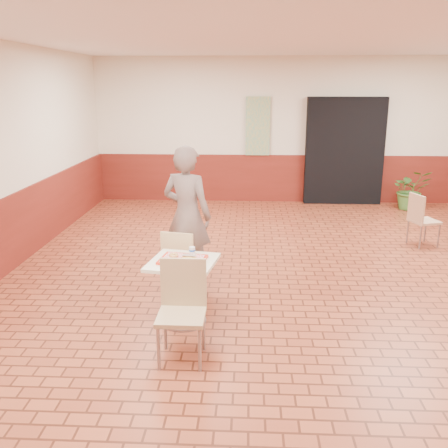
{
  "coord_description": "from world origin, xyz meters",
  "views": [
    {
      "loc": [
        -0.77,
        -5.59,
        2.44
      ],
      "look_at": [
        -1.04,
        -0.29,
        0.95
      ],
      "focal_mm": 40.0,
      "sensor_mm": 36.0,
      "label": 1
    }
  ],
  "objects_px": {
    "chair_second_left": "(421,217)",
    "customer": "(187,216)",
    "main_table": "(183,281)",
    "long_john_donut": "(189,257)",
    "serving_tray": "(183,260)",
    "paper_cup": "(192,251)",
    "chair_main_front": "(182,305)",
    "ring_donut": "(174,255)",
    "potted_plant": "(411,190)",
    "chair_main_back": "(180,261)"
  },
  "relations": [
    {
      "from": "chair_main_front",
      "to": "potted_plant",
      "type": "height_order",
      "value": "chair_main_front"
    },
    {
      "from": "chair_main_back",
      "to": "long_john_donut",
      "type": "height_order",
      "value": "chair_main_back"
    },
    {
      "from": "serving_tray",
      "to": "chair_second_left",
      "type": "bearing_deg",
      "value": 39.96
    },
    {
      "from": "long_john_donut",
      "to": "chair_main_front",
      "type": "bearing_deg",
      "value": -88.88
    },
    {
      "from": "chair_main_front",
      "to": "long_john_donut",
      "type": "distance_m",
      "value": 0.68
    },
    {
      "from": "main_table",
      "to": "long_john_donut",
      "type": "relative_size",
      "value": 4.32
    },
    {
      "from": "long_john_donut",
      "to": "chair_main_back",
      "type": "bearing_deg",
      "value": 105.38
    },
    {
      "from": "chair_main_back",
      "to": "paper_cup",
      "type": "height_order",
      "value": "chair_main_back"
    },
    {
      "from": "long_john_donut",
      "to": "ring_donut",
      "type": "bearing_deg",
      "value": 157.27
    },
    {
      "from": "serving_tray",
      "to": "customer",
      "type": "bearing_deg",
      "value": 94.47
    },
    {
      "from": "chair_main_front",
      "to": "chair_main_back",
      "type": "height_order",
      "value": "chair_main_front"
    },
    {
      "from": "main_table",
      "to": "chair_second_left",
      "type": "height_order",
      "value": "chair_second_left"
    },
    {
      "from": "chair_main_back",
      "to": "customer",
      "type": "bearing_deg",
      "value": -80.73
    },
    {
      "from": "chair_main_front",
      "to": "paper_cup",
      "type": "bearing_deg",
      "value": 89.79
    },
    {
      "from": "main_table",
      "to": "chair_main_back",
      "type": "distance_m",
      "value": 0.64
    },
    {
      "from": "chair_main_front",
      "to": "serving_tray",
      "type": "relative_size",
      "value": 2.01
    },
    {
      "from": "customer",
      "to": "serving_tray",
      "type": "relative_size",
      "value": 3.83
    },
    {
      "from": "ring_donut",
      "to": "long_john_donut",
      "type": "height_order",
      "value": "long_john_donut"
    },
    {
      "from": "ring_donut",
      "to": "potted_plant",
      "type": "height_order",
      "value": "potted_plant"
    },
    {
      "from": "ring_donut",
      "to": "paper_cup",
      "type": "height_order",
      "value": "paper_cup"
    },
    {
      "from": "ring_donut",
      "to": "long_john_donut",
      "type": "relative_size",
      "value": 0.6
    },
    {
      "from": "chair_main_front",
      "to": "chair_main_back",
      "type": "distance_m",
      "value": 1.31
    },
    {
      "from": "chair_main_front",
      "to": "serving_tray",
      "type": "distance_m",
      "value": 0.7
    },
    {
      "from": "chair_main_front",
      "to": "long_john_donut",
      "type": "xyz_separation_m",
      "value": [
        -0.01,
        0.64,
        0.23
      ]
    },
    {
      "from": "customer",
      "to": "chair_second_left",
      "type": "xyz_separation_m",
      "value": [
        3.42,
        1.66,
        -0.41
      ]
    },
    {
      "from": "customer",
      "to": "chair_second_left",
      "type": "height_order",
      "value": "customer"
    },
    {
      "from": "customer",
      "to": "serving_tray",
      "type": "height_order",
      "value": "customer"
    },
    {
      "from": "paper_cup",
      "to": "serving_tray",
      "type": "bearing_deg",
      "value": -123.61
    },
    {
      "from": "customer",
      "to": "potted_plant",
      "type": "relative_size",
      "value": 2.16
    },
    {
      "from": "chair_second_left",
      "to": "customer",
      "type": "bearing_deg",
      "value": 97.9
    },
    {
      "from": "serving_tray",
      "to": "paper_cup",
      "type": "xyz_separation_m",
      "value": [
        0.08,
        0.13,
        0.06
      ]
    },
    {
      "from": "ring_donut",
      "to": "chair_main_back",
      "type": "bearing_deg",
      "value": 91.3
    },
    {
      "from": "chair_main_front",
      "to": "chair_second_left",
      "type": "height_order",
      "value": "chair_main_front"
    },
    {
      "from": "paper_cup",
      "to": "potted_plant",
      "type": "bearing_deg",
      "value": 52.91
    },
    {
      "from": "customer",
      "to": "paper_cup",
      "type": "height_order",
      "value": "customer"
    },
    {
      "from": "serving_tray",
      "to": "ring_donut",
      "type": "xyz_separation_m",
      "value": [
        -0.1,
        0.04,
        0.03
      ]
    },
    {
      "from": "chair_main_back",
      "to": "chair_second_left",
      "type": "xyz_separation_m",
      "value": [
        3.45,
        2.17,
        -0.01
      ]
    },
    {
      "from": "main_table",
      "to": "potted_plant",
      "type": "distance_m",
      "value": 6.5
    },
    {
      "from": "main_table",
      "to": "potted_plant",
      "type": "relative_size",
      "value": 0.86
    },
    {
      "from": "serving_tray",
      "to": "long_john_donut",
      "type": "distance_m",
      "value": 0.08
    },
    {
      "from": "potted_plant",
      "to": "chair_main_back",
      "type": "bearing_deg",
      "value": -131.42
    },
    {
      "from": "main_table",
      "to": "customer",
      "type": "height_order",
      "value": "customer"
    },
    {
      "from": "paper_cup",
      "to": "chair_second_left",
      "type": "distance_m",
      "value": 4.22
    },
    {
      "from": "serving_tray",
      "to": "potted_plant",
      "type": "xyz_separation_m",
      "value": [
        3.91,
        5.19,
        -0.3
      ]
    },
    {
      "from": "customer",
      "to": "potted_plant",
      "type": "distance_m",
      "value": 5.72
    },
    {
      "from": "chair_main_front",
      "to": "chair_second_left",
      "type": "xyz_separation_m",
      "value": [
        3.25,
        3.46,
        -0.05
      ]
    },
    {
      "from": "chair_main_front",
      "to": "paper_cup",
      "type": "height_order",
      "value": "chair_main_front"
    },
    {
      "from": "chair_main_back",
      "to": "potted_plant",
      "type": "distance_m",
      "value": 6.09
    },
    {
      "from": "long_john_donut",
      "to": "paper_cup",
      "type": "height_order",
      "value": "paper_cup"
    },
    {
      "from": "main_table",
      "to": "customer",
      "type": "distance_m",
      "value": 1.21
    }
  ]
}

